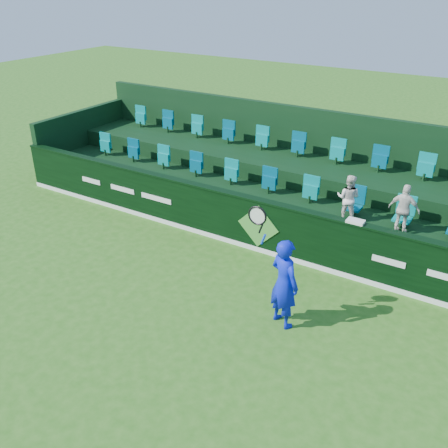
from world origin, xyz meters
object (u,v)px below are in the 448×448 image
Objects in this scene: towel at (356,221)px; spectator_left at (348,198)px; tennis_player at (284,283)px; spectator_middle at (404,209)px.

spectator_left is at bearing 116.04° from towel.
spectator_middle is (1.29, 3.43, 0.46)m from tennis_player.
tennis_player is at bearing -103.53° from towel.
towel is at bearing 76.47° from tennis_player.
spectator_middle is 1.34m from towel.
tennis_player reaches higher than spectator_left.
spectator_left is 1.25m from towel.
spectator_middle is (1.29, 0.00, 0.02)m from spectator_left.
tennis_player is 6.64× the size of towel.
towel is (0.55, -1.12, 0.01)m from spectator_left.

